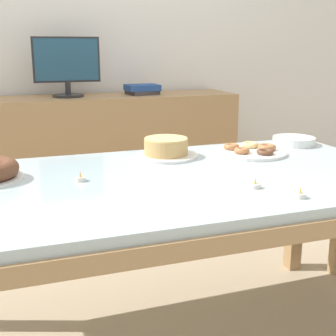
% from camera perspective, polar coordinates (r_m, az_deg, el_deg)
% --- Properties ---
extents(wall_back, '(8.00, 0.10, 2.60)m').
position_cam_1_polar(wall_back, '(3.45, -9.65, 15.83)').
color(wall_back, white).
rests_on(wall_back, ground).
extents(dining_table, '(1.85, 1.02, 0.74)m').
position_cam_1_polar(dining_table, '(1.81, 1.20, -3.37)').
color(dining_table, silver).
rests_on(dining_table, ground).
extents(sideboard, '(1.84, 0.44, 0.90)m').
position_cam_1_polar(sideboard, '(3.24, -8.09, 0.79)').
color(sideboard, tan).
rests_on(sideboard, ground).
extents(computer_monitor, '(0.42, 0.20, 0.38)m').
position_cam_1_polar(computer_monitor, '(3.12, -12.22, 11.93)').
color(computer_monitor, '#262628').
rests_on(computer_monitor, sideboard).
extents(book_stack, '(0.22, 0.20, 0.07)m').
position_cam_1_polar(book_stack, '(3.23, -3.17, 9.55)').
color(book_stack, '#3F3838').
rests_on(book_stack, sideboard).
extents(cake_chocolate_round, '(0.28, 0.28, 0.09)m').
position_cam_1_polar(cake_chocolate_round, '(2.08, -0.25, 2.38)').
color(cake_chocolate_round, white).
rests_on(cake_chocolate_round, dining_table).
extents(pastry_platter, '(0.33, 0.33, 0.04)m').
position_cam_1_polar(pastry_platter, '(2.19, 10.04, 2.08)').
color(pastry_platter, white).
rests_on(pastry_platter, dining_table).
extents(plate_stack, '(0.21, 0.21, 0.04)m').
position_cam_1_polar(plate_stack, '(2.43, 15.09, 3.21)').
color(plate_stack, white).
rests_on(plate_stack, dining_table).
extents(tealight_near_front, '(0.04, 0.04, 0.04)m').
position_cam_1_polar(tealight_near_front, '(1.66, 10.57, -2.08)').
color(tealight_near_front, silver).
rests_on(tealight_near_front, dining_table).
extents(tealight_left_edge, '(0.04, 0.04, 0.04)m').
position_cam_1_polar(tealight_left_edge, '(1.58, 15.80, -3.18)').
color(tealight_left_edge, silver).
rests_on(tealight_left_edge, dining_table).
extents(tealight_near_cakes, '(0.04, 0.04, 0.04)m').
position_cam_1_polar(tealight_near_cakes, '(1.74, -10.63, -1.27)').
color(tealight_near_cakes, silver).
rests_on(tealight_near_cakes, dining_table).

